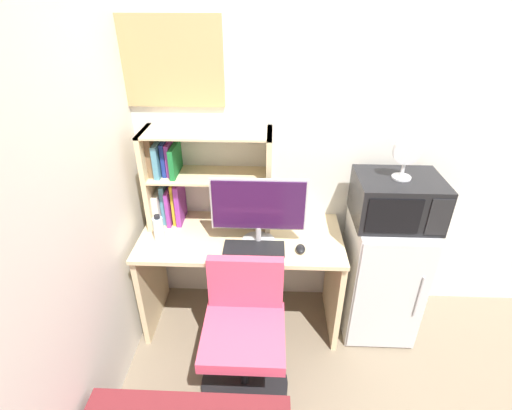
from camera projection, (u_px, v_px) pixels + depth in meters
name	position (u px, v px, depth m)	size (l,w,h in m)	color
wall_back	(444.00, 141.00, 2.42)	(6.40, 0.04, 2.60)	silver
desk	(242.00, 262.00, 2.58)	(1.32, 0.60, 0.74)	beige
hutch_bookshelf	(189.00, 176.00, 2.46)	(0.80, 0.29, 0.65)	beige
monitor	(259.00, 209.00, 2.29)	(0.58, 0.21, 0.45)	#B7B7BC
keyboard	(254.00, 249.00, 2.33)	(0.37, 0.15, 0.02)	black
computer_mouse	(301.00, 249.00, 2.31)	(0.06, 0.09, 0.04)	black
water_bottle	(159.00, 229.00, 2.38)	(0.06, 0.06, 0.19)	silver
mini_fridge	(381.00, 275.00, 2.59)	(0.47, 0.50, 0.89)	silver
microwave	(397.00, 200.00, 2.30)	(0.50, 0.40, 0.29)	black
desk_fan	(406.00, 156.00, 2.15)	(0.16, 0.11, 0.26)	silver
desk_chair	(244.00, 339.00, 2.22)	(0.53, 0.53, 0.83)	black
wall_corkboard	(162.00, 62.00, 2.23)	(0.72, 0.02, 0.52)	tan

